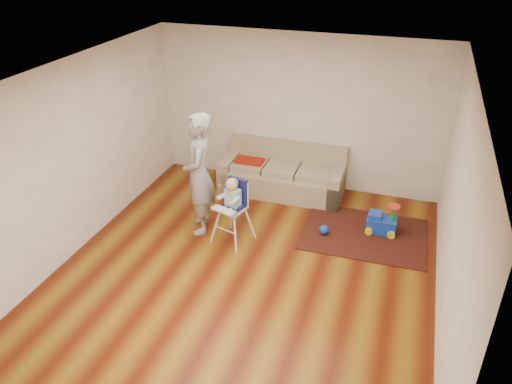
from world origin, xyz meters
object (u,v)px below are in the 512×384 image
(sofa, at_px, (282,171))
(toy_ball, at_px, (324,230))
(high_chair, at_px, (233,211))
(side_table, at_px, (241,170))
(adult, at_px, (199,174))
(ride_on_toy, at_px, (382,218))

(sofa, height_order, toy_ball, sofa)
(toy_ball, height_order, high_chair, high_chair)
(sofa, bearing_deg, toy_ball, -49.21)
(side_table, relative_size, adult, 0.23)
(ride_on_toy, bearing_deg, side_table, 159.59)
(sofa, bearing_deg, adult, -119.30)
(sofa, distance_m, adult, 1.85)
(high_chair, bearing_deg, toy_ball, 40.96)
(sofa, height_order, ride_on_toy, sofa)
(side_table, bearing_deg, high_chair, -73.61)
(side_table, relative_size, toy_ball, 2.94)
(ride_on_toy, xyz_separation_m, toy_ball, (-0.82, -0.35, -0.17))
(toy_ball, height_order, adult, adult)
(toy_ball, bearing_deg, high_chair, -156.04)
(side_table, xyz_separation_m, adult, (-0.03, -1.71, 0.72))
(high_chair, xyz_separation_m, adult, (-0.58, 0.15, 0.44))
(adult, bearing_deg, sofa, 129.18)
(sofa, distance_m, high_chair, 1.73)
(sofa, bearing_deg, high_chair, -99.66)
(toy_ball, bearing_deg, sofa, 131.10)
(ride_on_toy, height_order, toy_ball, ride_on_toy)
(sofa, relative_size, side_table, 4.80)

